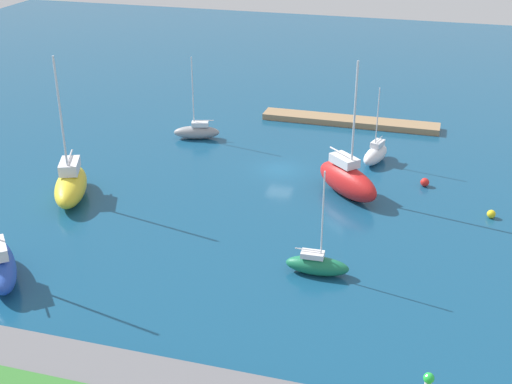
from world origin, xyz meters
The scene contains 10 objects.
water centered at (0.00, 0.00, 0.00)m, with size 160.00×160.00×0.00m, color navy.
pier_dock centered at (-4.68, -15.43, 0.35)m, with size 20.81×2.75×0.71m, color #997A56.
breakwater centered at (0.00, 33.20, 0.61)m, with size 67.90×3.51×1.21m, color slate.
sailboat_green_far_north centered at (-7.41, 18.07, 0.79)m, with size 4.80×1.74×8.43m.
sailboat_white_east_end centered at (-8.99, -4.52, 0.94)m, with size 2.87×4.97×8.03m.
sailboat_red_near_pier centered at (-7.40, 4.01, 1.59)m, with size 7.38×7.08×12.77m.
sailboat_yellow_off_beacon centered at (16.76, 11.60, 1.41)m, with size 5.52×8.34×13.37m.
sailboat_gray_along_channel centered at (11.08, -5.93, 0.85)m, with size 5.35×2.95×9.29m.
mooring_buoy_red centered at (-14.26, 0.01, 0.42)m, with size 0.83×0.83×0.83m, color red.
mooring_buoy_yellow centered at (-20.19, 5.06, 0.37)m, with size 0.74×0.74×0.74m, color yellow.
Camera 1 is at (-14.89, 60.66, 27.34)m, focal length 47.45 mm.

